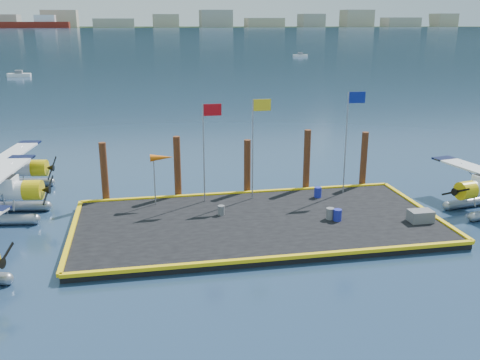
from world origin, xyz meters
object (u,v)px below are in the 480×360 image
(seaplane_c, at_px, (5,171))
(flagpole_red, at_px, (207,138))
(piling_4, at_px, (364,161))
(piling_2, at_px, (247,169))
(windsock, at_px, (162,159))
(piling_3, at_px, (307,162))
(drum_4, at_px, (318,192))
(piling_0, at_px, (104,174))
(flagpole_blue, at_px, (350,127))
(flagpole_yellow, at_px, (256,134))
(drum_2, at_px, (330,214))
(crate, at_px, (421,216))
(drum_1, at_px, (337,215))
(piling_1, at_px, (177,169))
(drum_5, at_px, (221,210))

(seaplane_c, distance_m, flagpole_red, 14.48)
(piling_4, bearing_deg, piling_2, 180.00)
(windsock, distance_m, piling_3, 9.72)
(drum_4, bearing_deg, piling_3, 92.72)
(windsock, relative_size, piling_0, 0.78)
(flagpole_blue, relative_size, piling_4, 1.62)
(flagpole_yellow, relative_size, piling_4, 1.55)
(drum_2, height_order, flagpole_blue, flagpole_blue)
(drum_4, xyz_separation_m, crate, (4.22, -5.11, -0.00))
(drum_1, bearing_deg, drum_2, 137.37)
(windsock, xyz_separation_m, piling_4, (13.53, 1.60, -1.23))
(drum_1, bearing_deg, flagpole_blue, 63.37)
(drum_2, bearing_deg, piling_2, 120.62)
(flagpole_yellow, height_order, flagpole_blue, flagpole_blue)
(piling_0, height_order, piling_1, piling_1)
(drum_4, distance_m, flagpole_red, 7.83)
(drum_2, height_order, piling_3, piling_3)
(drum_4, xyz_separation_m, flagpole_yellow, (-3.90, 0.55, 3.79))
(seaplane_c, relative_size, piling_2, 2.47)
(flagpole_red, xyz_separation_m, piling_0, (-6.21, 1.60, -2.40))
(drum_4, xyz_separation_m, piling_1, (-8.60, 2.15, 1.37))
(drum_1, relative_size, flagpole_red, 0.11)
(piling_1, height_order, piling_3, piling_3)
(seaplane_c, height_order, piling_2, piling_2)
(flagpole_blue, height_order, piling_2, flagpole_blue)
(drum_5, bearing_deg, flagpole_yellow, 44.87)
(drum_2, height_order, piling_4, piling_4)
(piling_4, bearing_deg, seaplane_c, 170.18)
(drum_1, relative_size, drum_4, 1.00)
(drum_4, distance_m, piling_3, 2.58)
(flagpole_red, bearing_deg, flagpole_blue, -0.00)
(piling_4, bearing_deg, piling_3, 180.00)
(flagpole_red, bearing_deg, piling_4, 8.43)
(drum_4, relative_size, piling_4, 0.16)
(drum_1, xyz_separation_m, piling_2, (-3.86, 6.27, 1.17))
(flagpole_yellow, relative_size, piling_2, 1.63)
(piling_1, xyz_separation_m, piling_3, (8.50, 0.00, 0.05))
(drum_5, bearing_deg, piling_4, 21.85)
(drum_5, distance_m, windsock, 4.80)
(drum_2, bearing_deg, drum_4, 81.51)
(drum_4, distance_m, windsock, 9.96)
(piling_3, bearing_deg, flagpole_blue, -36.07)
(seaplane_c, relative_size, piling_3, 2.18)
(drum_4, distance_m, piling_2, 4.78)
(flagpole_red, height_order, piling_1, flagpole_red)
(drum_4, height_order, crate, drum_4)
(drum_5, height_order, piling_0, piling_0)
(piling_0, bearing_deg, flagpole_yellow, -9.86)
(drum_2, bearing_deg, piling_0, 154.54)
(drum_2, relative_size, piling_1, 0.15)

